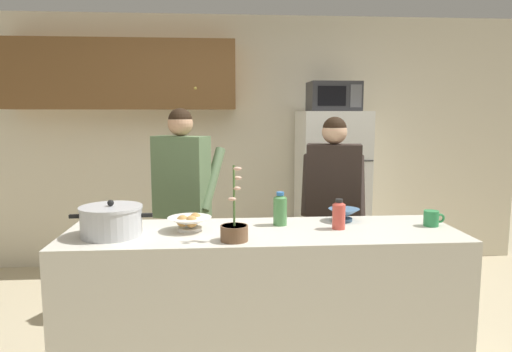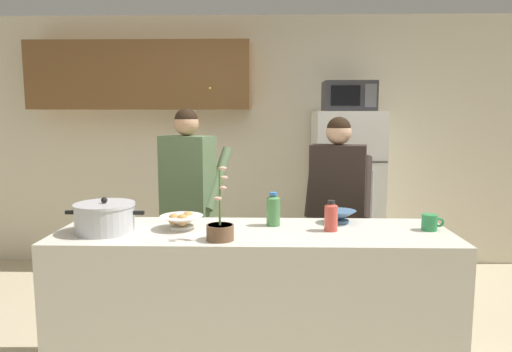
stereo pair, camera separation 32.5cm
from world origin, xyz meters
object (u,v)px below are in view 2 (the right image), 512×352
object	(u,v)px
microwave	(349,96)
cooking_pot	(105,218)
person_near_pot	(188,187)
refrigerator	(346,195)
coffee_mug	(430,222)
person_by_sink	(337,198)
bottle_mid_counter	(273,209)
potted_orchid	(220,229)
empty_bowl	(340,216)
bread_bowl	(182,221)
bottle_near_edge	(331,216)

from	to	relation	value
microwave	cooking_pot	world-z (taller)	microwave
microwave	person_near_pot	bearing A→B (deg)	-147.72
microwave	person_near_pot	xyz separation A→B (m)	(-1.39, -0.88, -0.74)
refrigerator	coffee_mug	xyz separation A→B (m)	(0.19, -1.82, 0.16)
person_by_sink	cooking_pot	world-z (taller)	person_by_sink
cooking_pot	bottle_mid_counter	size ratio (longest dim) A/B	2.21
person_by_sink	potted_orchid	xyz separation A→B (m)	(-0.77, -0.96, 0.00)
bottle_mid_counter	potted_orchid	xyz separation A→B (m)	(-0.29, -0.34, -0.04)
cooking_pot	microwave	bearing A→B (deg)	47.80
person_near_pot	cooking_pot	bearing A→B (deg)	-107.40
bottle_mid_counter	empty_bowl	bearing A→B (deg)	10.35
person_near_pot	bottle_mid_counter	bearing A→B (deg)	-51.10
cooking_pot	bottle_mid_counter	xyz separation A→B (m)	(0.98, 0.18, 0.02)
bottle_mid_counter	potted_orchid	world-z (taller)	potted_orchid
person_by_sink	bottle_mid_counter	world-z (taller)	person_by_sink
empty_bowl	person_by_sink	bearing A→B (deg)	83.50
bread_bowl	bottle_mid_counter	xyz separation A→B (m)	(0.55, 0.10, 0.05)
person_near_pot	bottle_mid_counter	distance (m)	1.05
cooking_pot	coffee_mug	bearing A→B (deg)	2.67
cooking_pot	bottle_mid_counter	distance (m)	0.99
coffee_mug	bottle_near_edge	world-z (taller)	bottle_near_edge
refrigerator	empty_bowl	bearing A→B (deg)	-100.71
bread_bowl	empty_bowl	size ratio (longest dim) A/B	1.30
empty_bowl	bread_bowl	bearing A→B (deg)	-169.62
refrigerator	person_near_pot	xyz separation A→B (m)	(-1.39, -0.90, 0.21)
potted_orchid	bottle_mid_counter	bearing A→B (deg)	49.29
bread_bowl	bottle_near_edge	size ratio (longest dim) A/B	1.43
refrigerator	microwave	bearing A→B (deg)	-89.93
bread_bowl	potted_orchid	xyz separation A→B (m)	(0.25, -0.24, 0.01)
person_by_sink	coffee_mug	world-z (taller)	person_by_sink
microwave	cooking_pot	distance (m)	2.65
refrigerator	person_near_pot	size ratio (longest dim) A/B	0.99
bottle_near_edge	potted_orchid	world-z (taller)	potted_orchid
person_by_sink	cooking_pot	distance (m)	1.67
person_near_pot	potted_orchid	xyz separation A→B (m)	(0.37, -1.16, -0.04)
bottle_near_edge	bottle_mid_counter	world-z (taller)	bottle_mid_counter
person_near_pot	potted_orchid	distance (m)	1.22
person_by_sink	coffee_mug	bearing A→B (deg)	-58.62
coffee_mug	potted_orchid	size ratio (longest dim) A/B	0.32
microwave	bread_bowl	distance (m)	2.35
person_near_pot	person_by_sink	size ratio (longest dim) A/B	1.04
person_by_sink	coffee_mug	size ratio (longest dim) A/B	12.06
cooking_pot	person_by_sink	bearing A→B (deg)	28.93
refrigerator	cooking_pot	xyz separation A→B (m)	(-1.71, -1.91, 0.19)
potted_orchid	bottle_near_edge	bearing A→B (deg)	19.08
person_by_sink	bottle_near_edge	world-z (taller)	person_by_sink
person_by_sink	potted_orchid	distance (m)	1.24
coffee_mug	cooking_pot	bearing A→B (deg)	-177.33
person_near_pot	bottle_mid_counter	size ratio (longest dim) A/B	7.95
refrigerator	bottle_mid_counter	xyz separation A→B (m)	(-0.73, -1.72, 0.21)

